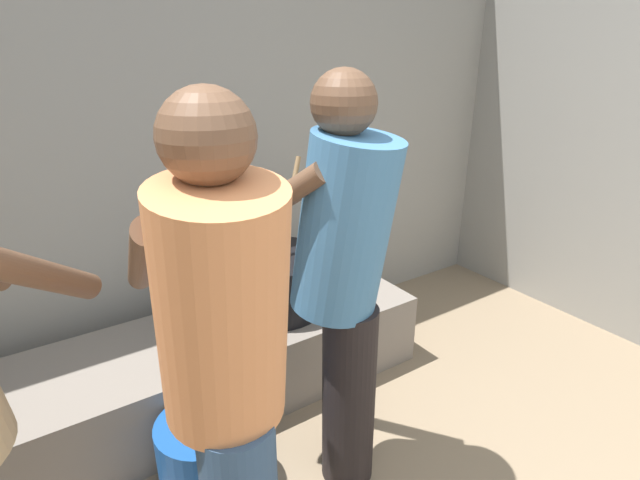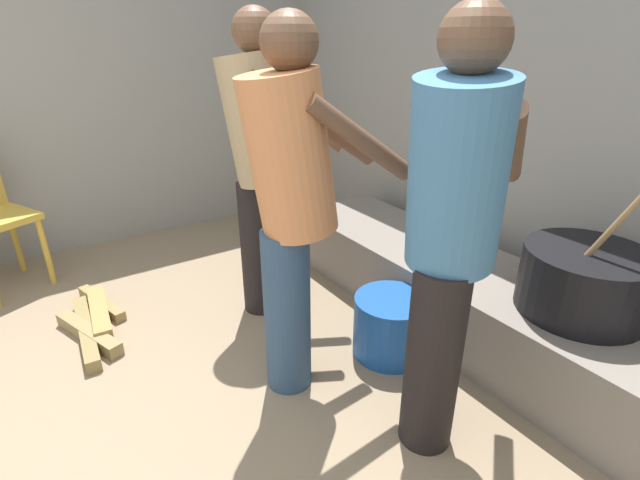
{
  "view_description": "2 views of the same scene",
  "coord_description": "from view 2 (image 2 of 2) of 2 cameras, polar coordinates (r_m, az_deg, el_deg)",
  "views": [
    {
      "loc": [
        -0.53,
        0.09,
        1.6
      ],
      "look_at": [
        0.36,
        1.41,
        0.97
      ],
      "focal_mm": 27.82,
      "sensor_mm": 36.0,
      "label": 1
    },
    {
      "loc": [
        1.29,
        0.2,
        1.43
      ],
      "look_at": [
        -0.14,
        1.15,
        0.68
      ],
      "focal_mm": 25.6,
      "sensor_mm": 36.0,
      "label": 2
    }
  ],
  "objects": [
    {
      "name": "bucket_blue_plastic",
      "position": [
        2.3,
        8.83,
        -10.51
      ],
      "size": [
        0.37,
        0.37,
        0.3
      ],
      "primitive_type": "cylinder",
      "color": "#194C99",
      "rests_on": "ground_plane"
    },
    {
      "name": "cooking_pot_main",
      "position": [
        2.2,
        30.11,
        -4.48
      ],
      "size": [
        0.51,
        0.51,
        0.73
      ],
      "color": "black",
      "rests_on": "hearth_ledge"
    },
    {
      "name": "cook_in_tan_shirt",
      "position": [
        2.37,
        -7.56,
        10.56
      ],
      "size": [
        0.69,
        0.69,
        1.58
      ],
      "color": "black",
      "rests_on": "ground_plane"
    },
    {
      "name": "cook_in_orange_shirt",
      "position": [
        1.77,
        -3.58,
        5.17
      ],
      "size": [
        0.41,
        0.68,
        1.53
      ],
      "color": "navy",
      "rests_on": "ground_plane"
    },
    {
      "name": "firewood_pile",
      "position": [
        2.79,
        -26.42,
        -9.12
      ],
      "size": [
        0.84,
        0.33,
        0.09
      ],
      "color": "olive",
      "rests_on": "ground_plane"
    },
    {
      "name": "hearth_ledge",
      "position": [
        2.55,
        17.62,
        -6.79
      ],
      "size": [
        2.38,
        0.6,
        0.37
      ],
      "primitive_type": "cube",
      "color": "slate",
      "rests_on": "ground_plane"
    },
    {
      "name": "cook_in_blue_shirt",
      "position": [
        1.54,
        16.04,
        1.57
      ],
      "size": [
        0.61,
        0.72,
        1.54
      ],
      "color": "black",
      "rests_on": "ground_plane"
    },
    {
      "name": "block_enclosure_rear",
      "position": [
        2.67,
        27.85,
        13.48
      ],
      "size": [
        5.04,
        0.2,
        2.16
      ],
      "primitive_type": "cube",
      "color": "gray",
      "rests_on": "ground_plane"
    }
  ]
}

